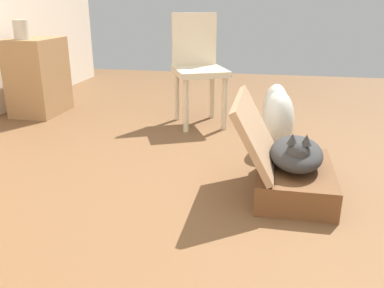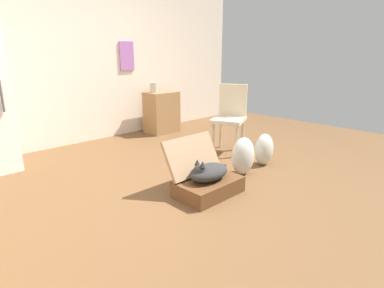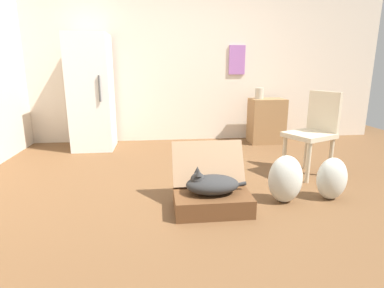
# 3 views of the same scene
# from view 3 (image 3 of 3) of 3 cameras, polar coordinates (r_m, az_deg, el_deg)

# --- Properties ---
(ground_plane) EXTENTS (7.68, 7.68, 0.00)m
(ground_plane) POSITION_cam_3_polar(r_m,az_deg,el_deg) (3.05, 2.48, -8.55)
(ground_plane) COLOR brown
(ground_plane) RESTS_ON ground
(wall_back) EXTENTS (6.40, 0.15, 2.60)m
(wall_back) POSITION_cam_3_polar(r_m,az_deg,el_deg) (5.06, -1.45, 15.51)
(wall_back) COLOR beige
(wall_back) RESTS_ON ground
(suitcase_base) EXTENTS (0.63, 0.41, 0.15)m
(suitcase_base) POSITION_cam_3_polar(r_m,az_deg,el_deg) (2.63, 3.75, -10.60)
(suitcase_base) COLOR brown
(suitcase_base) RESTS_ON ground
(suitcase_lid) EXTENTS (0.63, 0.23, 0.38)m
(suitcase_lid) POSITION_cam_3_polar(r_m,az_deg,el_deg) (2.74, 3.00, -3.57)
(suitcase_lid) COLOR #9B7756
(suitcase_lid) RESTS_ON suitcase_base
(cat) EXTENTS (0.52, 0.28, 0.23)m
(cat) POSITION_cam_3_polar(r_m,az_deg,el_deg) (2.56, 3.55, -7.38)
(cat) COLOR #2D2D2D
(cat) RESTS_ON suitcase_base
(plastic_bag_white) EXTENTS (0.30, 0.22, 0.43)m
(plastic_bag_white) POSITION_cam_3_polar(r_m,az_deg,el_deg) (2.85, 16.87, -6.23)
(plastic_bag_white) COLOR silver
(plastic_bag_white) RESTS_ON ground
(plastic_bag_clear) EXTENTS (0.27, 0.20, 0.39)m
(plastic_bag_clear) POSITION_cam_3_polar(r_m,az_deg,el_deg) (3.07, 24.42, -5.85)
(plastic_bag_clear) COLOR silver
(plastic_bag_clear) RESTS_ON ground
(refrigerator) EXTENTS (0.57, 0.62, 1.62)m
(refrigerator) POSITION_cam_3_polar(r_m,az_deg,el_deg) (4.69, -18.07, 8.96)
(refrigerator) COLOR silver
(refrigerator) RESTS_ON ground
(side_table) EXTENTS (0.52, 0.38, 0.69)m
(side_table) POSITION_cam_3_polar(r_m,az_deg,el_deg) (5.00, 13.58, 4.18)
(side_table) COLOR olive
(side_table) RESTS_ON ground
(vase_tall) EXTENTS (0.13, 0.13, 0.16)m
(vase_tall) POSITION_cam_3_polar(r_m,az_deg,el_deg) (4.93, 12.33, 9.14)
(vase_tall) COLOR #B7AD99
(vase_tall) RESTS_ON side_table
(chair) EXTENTS (0.58, 0.56, 0.92)m
(chair) POSITION_cam_3_polar(r_m,az_deg,el_deg) (3.61, 21.60, 2.33)
(chair) COLOR beige
(chair) RESTS_ON ground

